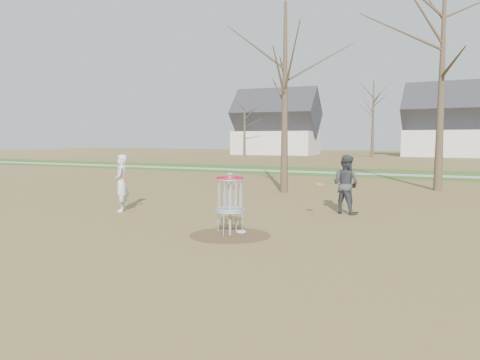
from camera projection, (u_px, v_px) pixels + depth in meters
The scene contains 11 objects.
ground at pixel (230, 235), 10.37m from camera, with size 160.00×160.00×0.00m, color brown.
green_band at pixel (387, 173), 29.10m from camera, with size 160.00×8.00×0.01m, color #2D5119.
footpath at pixel (384, 174), 28.20m from camera, with size 160.00×1.50×0.01m, color #9E9E99.
dirt_circle at pixel (230, 235), 10.37m from camera, with size 1.80×1.80×0.01m, color #47331E.
player_standing at pixel (121, 183), 13.77m from camera, with size 0.61×0.40×1.68m, color silver.
player_throwing at pixel (346, 184), 13.37m from camera, with size 0.82×0.64×1.68m, color #36363B.
disc_grounded at pixel (241, 232), 10.70m from camera, with size 0.22×0.22×0.02m, color white.
discs_in_play at pixel (223, 180), 12.90m from camera, with size 5.54×1.65×0.17m.
disc_golf_basket at pixel (230, 195), 10.29m from camera, with size 0.64×0.64×1.35m.
bare_trees at pixel (437, 102), 41.03m from camera, with size 52.62×44.98×9.00m.
houses_row at pixel (470, 127), 55.02m from camera, with size 56.51×10.01×7.26m.
Camera 1 is at (4.75, -9.05, 2.13)m, focal length 35.00 mm.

